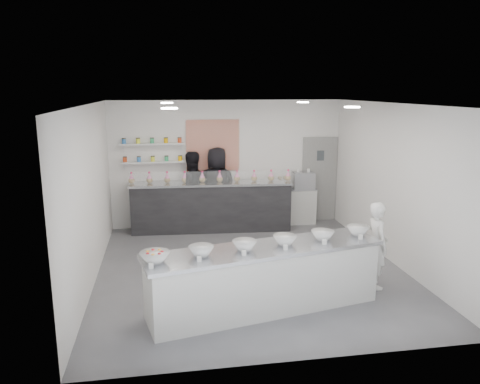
% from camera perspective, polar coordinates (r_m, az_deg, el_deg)
% --- Properties ---
extents(floor, '(6.00, 6.00, 0.00)m').
position_cam_1_polar(floor, '(8.73, 1.27, -9.42)').
color(floor, '#515156').
rests_on(floor, ground).
extents(ceiling, '(6.00, 6.00, 0.00)m').
position_cam_1_polar(ceiling, '(8.10, 1.38, 10.66)').
color(ceiling, white).
rests_on(ceiling, floor).
extents(back_wall, '(5.50, 0.00, 5.50)m').
position_cam_1_polar(back_wall, '(11.20, -1.54, 3.47)').
color(back_wall, white).
rests_on(back_wall, floor).
extents(left_wall, '(0.00, 6.00, 6.00)m').
position_cam_1_polar(left_wall, '(8.24, -17.82, -0.44)').
color(left_wall, white).
rests_on(left_wall, floor).
extents(right_wall, '(0.00, 6.00, 6.00)m').
position_cam_1_polar(right_wall, '(9.20, 18.40, 0.83)').
color(right_wall, white).
rests_on(right_wall, floor).
extents(back_door, '(0.88, 0.04, 2.10)m').
position_cam_1_polar(back_door, '(11.78, 9.64, 1.53)').
color(back_door, gray).
rests_on(back_door, floor).
extents(pattern_panel, '(1.25, 0.03, 1.20)m').
position_cam_1_polar(pattern_panel, '(11.07, -3.34, 5.70)').
color(pattern_panel, '#B52804').
rests_on(pattern_panel, back_wall).
extents(jar_shelf_lower, '(1.45, 0.22, 0.04)m').
position_cam_1_polar(jar_shelf_lower, '(10.99, -10.57, 3.61)').
color(jar_shelf_lower, silver).
rests_on(jar_shelf_lower, back_wall).
extents(jar_shelf_upper, '(1.45, 0.22, 0.04)m').
position_cam_1_polar(jar_shelf_upper, '(10.93, -10.66, 5.79)').
color(jar_shelf_upper, silver).
rests_on(jar_shelf_upper, back_wall).
extents(preserve_jars, '(1.45, 0.10, 0.56)m').
position_cam_1_polar(preserve_jars, '(10.93, -10.63, 5.04)').
color(preserve_jars, '#D6471C').
rests_on(preserve_jars, jar_shelf_lower).
extents(downlight_0, '(0.24, 0.24, 0.02)m').
position_cam_1_polar(downlight_0, '(6.96, -8.61, 10.05)').
color(downlight_0, white).
rests_on(downlight_0, ceiling).
extents(downlight_1, '(0.24, 0.24, 0.02)m').
position_cam_1_polar(downlight_1, '(7.55, 13.51, 10.03)').
color(downlight_1, white).
rests_on(downlight_1, ceiling).
extents(downlight_2, '(0.24, 0.24, 0.02)m').
position_cam_1_polar(downlight_2, '(9.56, -8.89, 10.68)').
color(downlight_2, white).
rests_on(downlight_2, ceiling).
extents(downlight_3, '(0.24, 0.24, 0.02)m').
position_cam_1_polar(downlight_3, '(9.99, 7.67, 10.80)').
color(downlight_3, white).
rests_on(downlight_3, ceiling).
extents(prep_counter, '(3.69, 1.56, 0.98)m').
position_cam_1_polar(prep_counter, '(7.10, 3.02, -10.50)').
color(prep_counter, silver).
rests_on(prep_counter, floor).
extents(back_bar, '(3.74, 0.93, 1.15)m').
position_cam_1_polar(back_bar, '(10.93, -3.51, -1.74)').
color(back_bar, black).
rests_on(back_bar, floor).
extents(sneeze_guard, '(3.64, 0.27, 0.31)m').
position_cam_1_polar(sneeze_guard, '(10.45, -3.50, 1.70)').
color(sneeze_guard, white).
rests_on(sneeze_guard, back_bar).
extents(espresso_ledge, '(1.18, 0.38, 0.88)m').
position_cam_1_polar(espresso_ledge, '(11.52, 6.31, -1.75)').
color(espresso_ledge, silver).
rests_on(espresso_ledge, floor).
extents(espresso_machine, '(0.52, 0.36, 0.39)m').
position_cam_1_polar(espresso_machine, '(11.45, 7.69, 1.39)').
color(espresso_machine, '#93969E').
rests_on(espresso_machine, espresso_ledge).
extents(cup_stacks, '(0.24, 0.24, 0.31)m').
position_cam_1_polar(cup_stacks, '(11.32, 5.20, 1.11)').
color(cup_stacks, tan).
rests_on(cup_stacks, espresso_ledge).
extents(prep_bowls, '(3.62, 1.20, 0.14)m').
position_cam_1_polar(prep_bowls, '(6.90, 3.07, -6.20)').
color(prep_bowls, white).
rests_on(prep_bowls, prep_counter).
extents(label_cards, '(3.31, 0.04, 0.07)m').
position_cam_1_polar(label_cards, '(6.44, 3.09, -7.92)').
color(label_cards, white).
rests_on(label_cards, prep_counter).
extents(cookie_bags, '(3.75, 0.40, 0.26)m').
position_cam_1_polar(cookie_bags, '(10.77, -3.56, 1.90)').
color(cookie_bags, pink).
rests_on(cookie_bags, back_bar).
extents(woman_prep, '(0.37, 0.55, 1.46)m').
position_cam_1_polar(woman_prep, '(8.11, 16.36, -6.22)').
color(woman_prep, white).
rests_on(woman_prep, floor).
extents(staff_left, '(1.04, 0.90, 1.84)m').
position_cam_1_polar(staff_left, '(11.05, -5.98, 0.21)').
color(staff_left, black).
rests_on(staff_left, floor).
extents(staff_right, '(1.08, 0.87, 1.93)m').
position_cam_1_polar(staff_right, '(11.10, -2.81, 0.56)').
color(staff_right, black).
rests_on(staff_right, floor).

